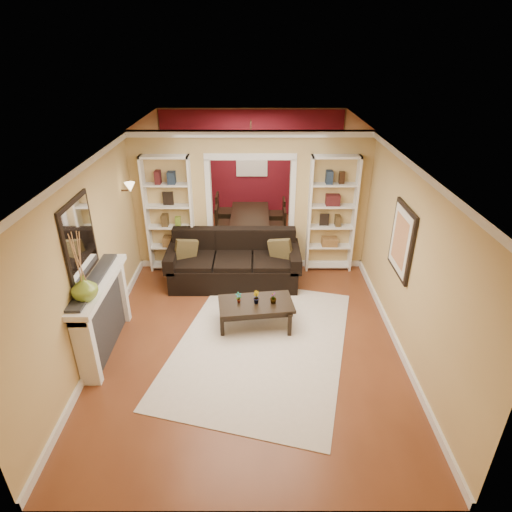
{
  "coord_description": "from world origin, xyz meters",
  "views": [
    {
      "loc": [
        0.1,
        -6.62,
        4.16
      ],
      "look_at": [
        0.1,
        -0.8,
        1.2
      ],
      "focal_mm": 30.0,
      "sensor_mm": 36.0,
      "label": 1
    }
  ],
  "objects_px": {
    "sofa": "(234,260)",
    "dining_table": "(251,224)",
    "coffee_table": "(256,314)",
    "bookshelf_right": "(331,215)",
    "bookshelf_left": "(170,215)",
    "fireplace": "(105,316)"
  },
  "relations": [
    {
      "from": "sofa",
      "to": "dining_table",
      "type": "relative_size",
      "value": 1.56
    },
    {
      "from": "dining_table",
      "to": "coffee_table",
      "type": "bearing_deg",
      "value": -178.31
    },
    {
      "from": "sofa",
      "to": "coffee_table",
      "type": "bearing_deg",
      "value": -73.38
    },
    {
      "from": "coffee_table",
      "to": "bookshelf_right",
      "type": "height_order",
      "value": "bookshelf_right"
    },
    {
      "from": "sofa",
      "to": "bookshelf_right",
      "type": "height_order",
      "value": "bookshelf_right"
    },
    {
      "from": "coffee_table",
      "to": "bookshelf_left",
      "type": "height_order",
      "value": "bookshelf_left"
    },
    {
      "from": "coffee_table",
      "to": "dining_table",
      "type": "bearing_deg",
      "value": 84.17
    },
    {
      "from": "fireplace",
      "to": "bookshelf_right",
      "type": "bearing_deg",
      "value": 34.8
    },
    {
      "from": "bookshelf_right",
      "to": "dining_table",
      "type": "height_order",
      "value": "bookshelf_right"
    },
    {
      "from": "sofa",
      "to": "dining_table",
      "type": "distance_m",
      "value": 2.23
    },
    {
      "from": "bookshelf_left",
      "to": "dining_table",
      "type": "height_order",
      "value": "bookshelf_left"
    },
    {
      "from": "fireplace",
      "to": "dining_table",
      "type": "height_order",
      "value": "fireplace"
    },
    {
      "from": "dining_table",
      "to": "fireplace",
      "type": "bearing_deg",
      "value": 153.33
    },
    {
      "from": "coffee_table",
      "to": "dining_table",
      "type": "distance_m",
      "value": 3.59
    },
    {
      "from": "fireplace",
      "to": "dining_table",
      "type": "xyz_separation_m",
      "value": [
        2.08,
        4.15,
        -0.3
      ]
    },
    {
      "from": "sofa",
      "to": "dining_table",
      "type": "height_order",
      "value": "sofa"
    },
    {
      "from": "bookshelf_right",
      "to": "dining_table",
      "type": "distance_m",
      "value": 2.41
    },
    {
      "from": "bookshelf_left",
      "to": "fireplace",
      "type": "relative_size",
      "value": 1.35
    },
    {
      "from": "coffee_table",
      "to": "bookshelf_left",
      "type": "distance_m",
      "value": 2.73
    },
    {
      "from": "coffee_table",
      "to": "bookshelf_right",
      "type": "xyz_separation_m",
      "value": [
        1.45,
        1.97,
        0.93
      ]
    },
    {
      "from": "bookshelf_right",
      "to": "fireplace",
      "type": "distance_m",
      "value": 4.47
    },
    {
      "from": "bookshelf_left",
      "to": "fireplace",
      "type": "xyz_separation_m",
      "value": [
        -0.54,
        -2.53,
        -0.57
      ]
    }
  ]
}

